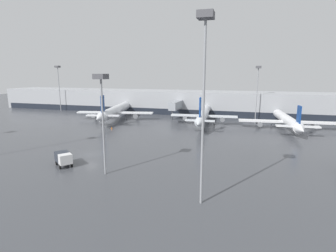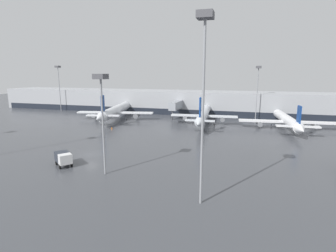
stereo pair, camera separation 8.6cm
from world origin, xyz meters
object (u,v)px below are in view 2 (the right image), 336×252
parked_jet_2 (287,120)px  service_truck_1 (63,158)px  traffic_cone_0 (112,128)px  apron_light_mast_0 (258,78)px  apron_light_mast_1 (204,61)px  apron_light_mast_5 (58,76)px  parked_jet_0 (204,114)px  apron_light_mast_3 (101,95)px  parked_jet_1 (115,111)px

parked_jet_2 → service_truck_1: 62.08m
traffic_cone_0 → apron_light_mast_0: apron_light_mast_0 is taller
parked_jet_2 → apron_light_mast_1: (-16.58, -52.32, 14.78)m
apron_light_mast_5 → parked_jet_2: bearing=-8.4°
apron_light_mast_1 → traffic_cone_0: bearing=131.4°
apron_light_mast_1 → service_truck_1: bearing=165.4°
parked_jet_0 → service_truck_1: (-17.43, -45.60, -1.76)m
parked_jet_0 → apron_light_mast_1: 54.65m
apron_light_mast_5 → service_truck_1: bearing=-51.1°
parked_jet_0 → traffic_cone_0: parked_jet_0 is taller
apron_light_mast_5 → apron_light_mast_1: bearing=-41.9°
service_truck_1 → apron_light_mast_3: 14.48m
parked_jet_0 → apron_light_mast_3: (-8.46, -46.93, 9.53)m
parked_jet_2 → apron_light_mast_5: size_ratio=1.72×
traffic_cone_0 → apron_light_mast_1: bearing=-48.6°
apron_light_mast_5 → apron_light_mast_3: bearing=-46.8°
service_truck_1 → traffic_cone_0: (-7.08, 30.25, -1.08)m
traffic_cone_0 → apron_light_mast_5: apron_light_mast_5 is taller
parked_jet_0 → parked_jet_1: bearing=85.5°
parked_jet_0 → apron_light_mast_1: bearing=-175.8°
traffic_cone_0 → parked_jet_1: bearing=114.2°
parked_jet_2 → traffic_cone_0: bearing=102.2°
parked_jet_0 → parked_jet_1: parked_jet_0 is taller
traffic_cone_0 → service_truck_1: bearing=-76.8°
parked_jet_2 → apron_light_mast_1: apron_light_mast_1 is taller
service_truck_1 → parked_jet_1: bearing=144.7°
parked_jet_1 → apron_light_mast_1: (39.41, -52.23, 14.26)m
parked_jet_0 → parked_jet_2: size_ratio=1.14×
parked_jet_0 → apron_light_mast_0: apron_light_mast_0 is taller
service_truck_1 → apron_light_mast_1: (25.40, -6.60, 15.84)m
parked_jet_0 → parked_jet_2: bearing=-94.2°
service_truck_1 → apron_light_mast_1: size_ratio=0.20×
parked_jet_1 → apron_light_mast_5: bearing=56.6°
traffic_cone_0 → parked_jet_2: bearing=17.5°
parked_jet_1 → traffic_cone_0: size_ratio=48.09×
parked_jet_1 → parked_jet_2: bearing=-101.6°
parked_jet_1 → apron_light_mast_5: 38.14m
apron_light_mast_3 → parked_jet_0: bearing=79.8°
service_truck_1 → apron_light_mast_0: apron_light_mast_0 is taller
apron_light_mast_0 → apron_light_mast_3: 64.89m
parked_jet_1 → apron_light_mast_5: (-33.60, 13.39, 12.08)m
traffic_cone_0 → apron_light_mast_1: size_ratio=0.03×
parked_jet_1 → apron_light_mast_3: size_ratio=2.38×
parked_jet_2 → apron_light_mast_0: size_ratio=1.79×
parked_jet_2 → apron_light_mast_3: apron_light_mast_3 is taller
parked_jet_2 → service_truck_1: (-41.98, -45.72, -1.06)m
apron_light_mast_0 → service_truck_1: bearing=-119.7°
parked_jet_1 → apron_light_mast_0: (47.55, 13.07, 11.55)m
apron_light_mast_3 → apron_light_mast_5: (-56.58, 60.35, 2.38)m
parked_jet_2 → apron_light_mast_3: 58.38m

